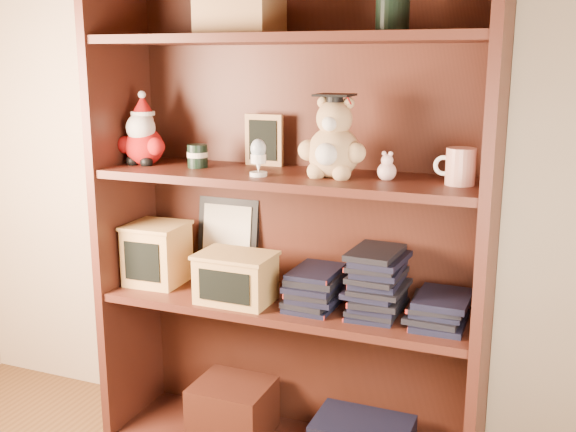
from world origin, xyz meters
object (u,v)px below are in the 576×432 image
object	(u,v)px
grad_teddy_bear	(333,145)
teacher_mug	(460,166)
treats_box	(157,253)
bookcase	(293,225)

from	to	relation	value
grad_teddy_bear	teacher_mug	xyz separation A→B (m)	(0.36, 0.01, -0.04)
grad_teddy_bear	treats_box	bearing A→B (deg)	179.39
teacher_mug	treats_box	world-z (taller)	teacher_mug
teacher_mug	treats_box	bearing A→B (deg)	-179.95
treats_box	teacher_mug	bearing A→B (deg)	0.05
bookcase	treats_box	distance (m)	0.49
bookcase	treats_box	xyz separation A→B (m)	(-0.47, -0.05, -0.13)
bookcase	teacher_mug	world-z (taller)	bookcase
grad_teddy_bear	treats_box	size ratio (longest dim) A/B	1.21
bookcase	teacher_mug	size ratio (longest dim) A/B	14.17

